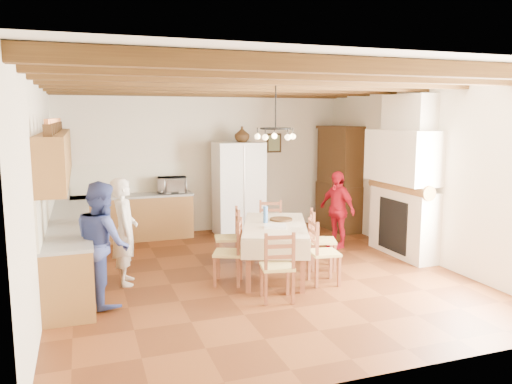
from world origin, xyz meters
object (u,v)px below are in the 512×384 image
(refrigerator, at_px, (238,189))
(dining_table, at_px, (275,229))
(hutch, at_px, (339,178))
(chair_left_near, at_px, (228,252))
(chair_right_near, at_px, (324,251))
(person_woman_blue, at_px, (103,243))
(person_woman_red, at_px, (337,209))
(chair_end_near, at_px, (277,265))
(chair_end_far, at_px, (271,229))
(person_man, at_px, (125,231))
(microwave, at_px, (172,185))
(chair_right_far, at_px, (323,239))
(chair_left_far, at_px, (227,237))

(refrigerator, bearing_deg, dining_table, -94.41)
(hutch, relative_size, dining_table, 1.09)
(dining_table, bearing_deg, chair_left_near, -168.65)
(chair_right_near, height_order, person_woman_blue, person_woman_blue)
(hutch, xyz_separation_m, person_woman_red, (-0.77, -1.33, -0.40))
(chair_end_near, bearing_deg, chair_left_near, -52.89)
(chair_left_near, xyz_separation_m, chair_end_far, (1.13, 1.19, 0.00))
(person_man, distance_m, person_woman_red, 4.00)
(dining_table, distance_m, microwave, 3.22)
(hutch, height_order, chair_end_far, hutch)
(person_man, height_order, person_woman_blue, person_woman_blue)
(chair_end_far, bearing_deg, chair_end_near, -89.40)
(chair_right_near, bearing_deg, chair_left_near, 78.54)
(chair_right_far, distance_m, person_woman_blue, 3.42)
(chair_right_near, xyz_separation_m, chair_end_far, (-0.20, 1.65, 0.00))
(chair_right_far, xyz_separation_m, person_woman_blue, (-3.38, -0.41, 0.33))
(chair_right_near, relative_size, microwave, 1.67)
(chair_end_far, relative_size, person_woman_blue, 0.59)
(chair_left_far, height_order, chair_end_near, same)
(refrigerator, relative_size, chair_end_near, 1.99)
(chair_left_far, xyz_separation_m, person_woman_red, (2.26, 0.47, 0.24))
(refrigerator, distance_m, hutch, 2.22)
(refrigerator, bearing_deg, hutch, -5.08)
(chair_left_far, distance_m, person_woman_blue, 2.28)
(chair_end_near, xyz_separation_m, person_man, (-1.83, 1.37, 0.30))
(person_man, height_order, microwave, person_man)
(hutch, bearing_deg, person_man, -157.90)
(chair_left_near, bearing_deg, refrigerator, -176.46)
(hutch, relative_size, microwave, 3.88)
(chair_end_far, relative_size, person_man, 0.61)
(person_woman_blue, bearing_deg, chair_left_far, -78.36)
(refrigerator, height_order, chair_left_far, refrigerator)
(hutch, height_order, dining_table, hutch)
(chair_right_far, distance_m, person_man, 3.08)
(person_woman_blue, distance_m, person_woman_red, 4.52)
(refrigerator, height_order, dining_table, refrigerator)
(person_woman_blue, height_order, microwave, person_woman_blue)
(chair_left_far, bearing_deg, person_man, -66.77)
(chair_right_near, height_order, person_woman_red, person_woman_red)
(person_woman_blue, bearing_deg, person_man, -41.97)
(refrigerator, xyz_separation_m, person_woman_blue, (-2.82, -3.12, -0.15))
(chair_right_near, bearing_deg, person_woman_blue, 93.06)
(chair_left_far, bearing_deg, chair_left_near, -4.78)
(refrigerator, xyz_separation_m, chair_left_near, (-1.07, -2.91, -0.48))
(person_woman_red, bearing_deg, chair_left_far, -94.66)
(dining_table, distance_m, chair_left_near, 0.85)
(chair_right_near, distance_m, chair_right_far, 0.73)
(chair_end_near, bearing_deg, dining_table, -98.97)
(refrigerator, distance_m, person_man, 3.46)
(hutch, height_order, chair_end_near, hutch)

